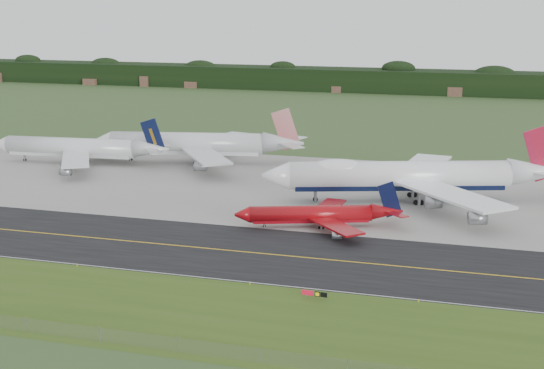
% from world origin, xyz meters
% --- Properties ---
extents(ground, '(600.00, 600.00, 0.00)m').
position_xyz_m(ground, '(0.00, 0.00, 0.00)').
color(ground, '#355226').
rests_on(ground, ground).
extents(grass_verge, '(400.00, 30.00, 0.01)m').
position_xyz_m(grass_verge, '(0.00, -35.00, 0.01)').
color(grass_verge, '#355117').
rests_on(grass_verge, ground).
extents(taxiway, '(400.00, 32.00, 0.02)m').
position_xyz_m(taxiway, '(0.00, -4.00, 0.01)').
color(taxiway, black).
rests_on(taxiway, ground).
extents(apron, '(400.00, 78.00, 0.01)m').
position_xyz_m(apron, '(0.00, 51.00, 0.01)').
color(apron, gray).
rests_on(apron, ground).
extents(taxiway_centreline, '(400.00, 0.40, 0.00)m').
position_xyz_m(taxiway_centreline, '(0.00, -4.00, 0.03)').
color(taxiway_centreline, gold).
rests_on(taxiway_centreline, taxiway).
extents(taxiway_edge_line, '(400.00, 0.25, 0.00)m').
position_xyz_m(taxiway_edge_line, '(0.00, -19.50, 0.03)').
color(taxiway_edge_line, silver).
rests_on(taxiway_edge_line, taxiway).
extents(perimeter_fence, '(320.00, 0.10, 320.00)m').
position_xyz_m(perimeter_fence, '(0.00, -48.00, 1.10)').
color(perimeter_fence, slate).
rests_on(perimeter_fence, ground).
extents(horizon_treeline, '(700.00, 25.00, 12.00)m').
position_xyz_m(horizon_treeline, '(0.00, 273.76, 5.47)').
color(horizon_treeline, black).
rests_on(horizon_treeline, ground).
extents(jet_ba_747, '(72.97, 58.97, 18.77)m').
position_xyz_m(jet_ba_747, '(28.28, 44.12, 6.39)').
color(jet_ba_747, white).
rests_on(jet_ba_747, ground).
extents(jet_red_737, '(35.86, 28.43, 9.95)m').
position_xyz_m(jet_red_737, '(11.93, 16.88, 2.75)').
color(jet_red_737, maroon).
rests_on(jet_red_737, ground).
extents(jet_navy_gold, '(56.70, 49.24, 14.62)m').
position_xyz_m(jet_navy_gold, '(-71.59, 61.22, 4.80)').
color(jet_navy_gold, silver).
rests_on(jet_navy_gold, ground).
extents(jet_star_tail, '(64.55, 53.28, 17.08)m').
position_xyz_m(jet_star_tail, '(-38.15, 72.57, 5.70)').
color(jet_star_tail, silver).
rests_on(jet_star_tail, ground).
extents(taxiway_sign, '(4.31, 0.49, 1.44)m').
position_xyz_m(taxiway_sign, '(20.03, -24.01, 1.01)').
color(taxiway_sign, slate).
rests_on(taxiway_sign, ground).
extents(edge_marker_left, '(0.16, 0.16, 0.50)m').
position_xyz_m(edge_marker_left, '(-25.69, -20.50, 0.25)').
color(edge_marker_left, yellow).
rests_on(edge_marker_left, ground).
extents(edge_marker_center, '(0.16, 0.16, 0.50)m').
position_xyz_m(edge_marker_center, '(7.82, -20.50, 0.25)').
color(edge_marker_center, yellow).
rests_on(edge_marker_center, ground).
extents(edge_marker_right, '(0.16, 0.16, 0.50)m').
position_xyz_m(edge_marker_right, '(36.63, -20.50, 0.25)').
color(edge_marker_right, yellow).
rests_on(edge_marker_right, ground).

